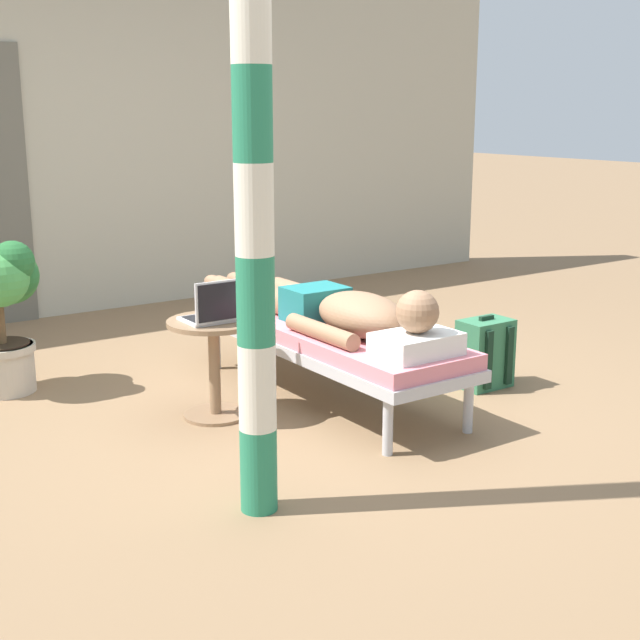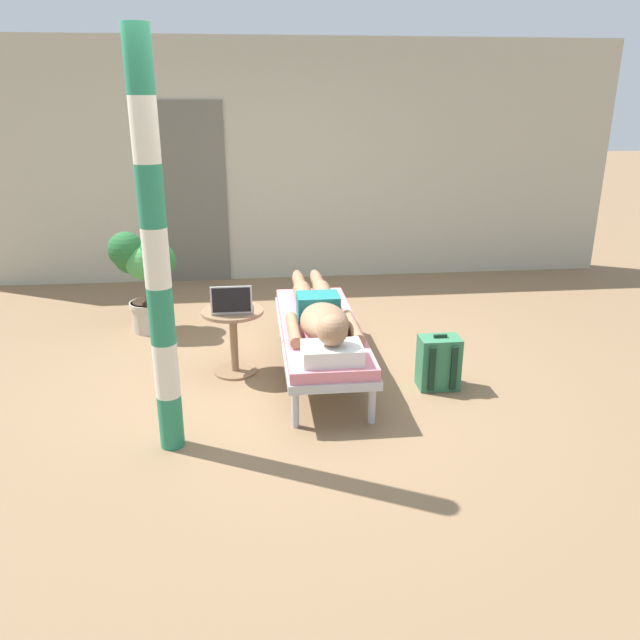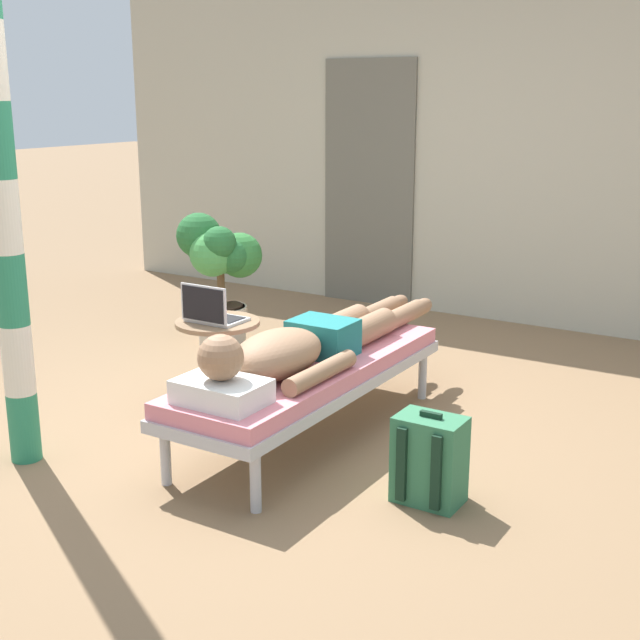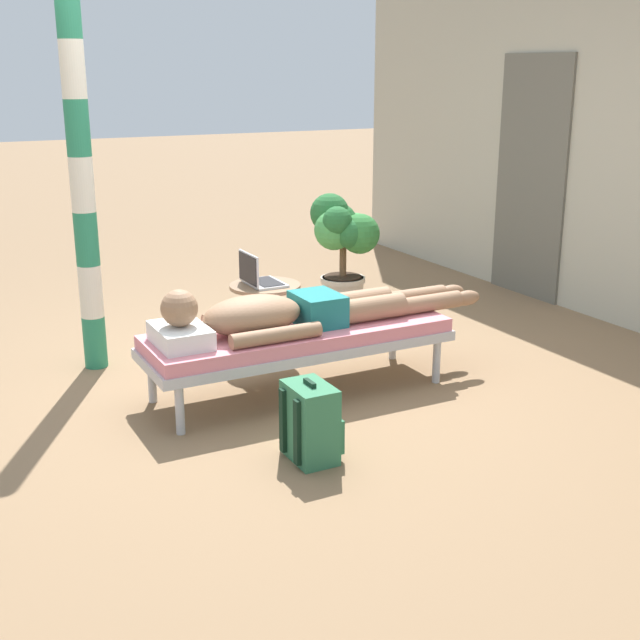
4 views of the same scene
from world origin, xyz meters
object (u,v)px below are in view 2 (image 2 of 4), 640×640
person_reclining (321,314)px  porch_post (156,258)px  side_table (233,330)px  laptop (232,305)px  lounge_chair (320,332)px  backpack (438,363)px  potted_plant (144,268)px

person_reclining → porch_post: size_ratio=0.89×
side_table → laptop: (0.00, -0.05, 0.23)m
lounge_chair → laptop: bearing=177.4°
laptop → backpack: laptop is taller
lounge_chair → backpack: size_ratio=4.46×
lounge_chair → backpack: (0.86, -0.35, -0.15)m
person_reclining → backpack: size_ratio=5.12×
potted_plant → backpack: bearing=-32.5°
lounge_chair → person_reclining: person_reclining is taller
lounge_chair → backpack: backpack is taller
laptop → potted_plant: potted_plant is taller
potted_plant → laptop: bearing=-53.4°
person_reclining → side_table: (-0.67, 0.14, -0.16)m
backpack → potted_plant: 2.81m
laptop → person_reclining: bearing=-7.6°
backpack → potted_plant: size_ratio=0.45×
laptop → potted_plant: bearing=126.6°
side_table → porch_post: bearing=-109.1°
person_reclining → side_table: bearing=168.1°
porch_post → lounge_chair: bearing=43.6°
lounge_chair → porch_post: 1.69m
person_reclining → laptop: laptop is taller
potted_plant → porch_post: (0.45, -2.14, 0.61)m
person_reclining → lounge_chair: bearing=90.0°
laptop → porch_post: porch_post is taller
side_table → potted_plant: 1.36m
lounge_chair → side_table: 0.68m
person_reclining → laptop: 0.68m
laptop → porch_post: 1.26m
side_table → potted_plant: size_ratio=0.55×
backpack → person_reclining: bearing=161.0°
lounge_chair → porch_post: bearing=-136.4°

